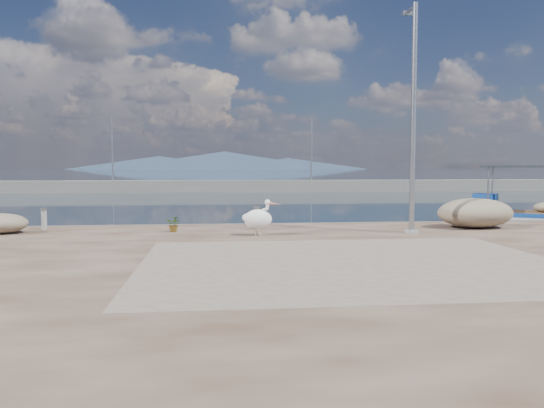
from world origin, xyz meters
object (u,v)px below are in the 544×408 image
at_px(lamp_post, 413,126).
at_px(boat_right, 522,221).
at_px(pelican, 259,219).
at_px(bollard_near, 257,217).

bearing_deg(lamp_post, boat_right, 38.52).
bearing_deg(pelican, bollard_near, 108.78).
xyz_separation_m(boat_right, pelican, (-11.93, -5.81, 0.78)).
bearing_deg(bollard_near, lamp_post, -19.03).
bearing_deg(lamp_post, bollard_near, 160.97).
xyz_separation_m(boat_right, lamp_post, (-7.17, -5.71, 3.56)).
distance_m(lamp_post, bollard_near, 5.72).
relative_size(boat_right, bollard_near, 8.56).
xyz_separation_m(pelican, lamp_post, (4.76, 0.10, 2.78)).
height_order(boat_right, pelican, boat_right).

